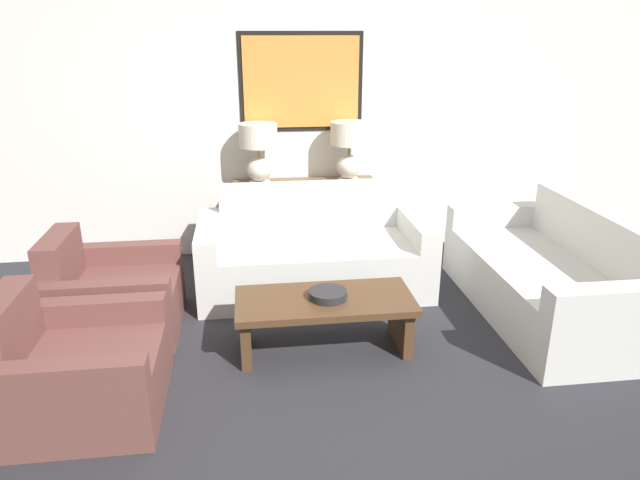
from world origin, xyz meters
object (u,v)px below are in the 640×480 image
console_table (305,220)px  couch_by_side (548,279)px  decorative_bowl (328,294)px  armchair_near_back_wall (112,297)px  coffee_table (325,311)px  couch_by_back_wall (313,256)px  armchair_near_camera (75,372)px  table_lamp_right (349,144)px  table_lamp_left (258,146)px

console_table → couch_by_side: 2.32m
decorative_bowl → armchair_near_back_wall: armchair_near_back_wall is taller
coffee_table → decorative_bowl: bearing=-11.0°
decorative_bowl → armchair_near_back_wall: (-1.58, 0.51, -0.17)m
coffee_table → couch_by_back_wall: bearing=87.5°
decorative_bowl → armchair_near_camera: armchair_near_camera is taller
table_lamp_right → armchair_near_camera: 3.20m
couch_by_back_wall → armchair_near_camera: 2.25m
armchair_near_back_wall → armchair_near_camera: same height
console_table → couch_by_back_wall: couch_by_back_wall is taller
table_lamp_left → table_lamp_right: same height
couch_by_back_wall → couch_by_side: same height
decorative_bowl → table_lamp_right: bearing=75.7°
table_lamp_left → coffee_table: (0.39, -1.79, -0.84)m
couch_by_side → armchair_near_back_wall: 3.42m
table_lamp_left → coffee_table: size_ratio=0.46×
table_lamp_right → armchair_near_camera: bearing=-131.6°
console_table → couch_by_back_wall: bearing=-90.0°
couch_by_side → armchair_near_camera: couch_by_side is taller
armchair_near_back_wall → armchair_near_camera: (0.00, -1.01, 0.00)m
console_table → table_lamp_right: (0.43, 0.00, 0.75)m
table_lamp_right → armchair_near_back_wall: (-2.04, -1.29, -0.87)m
table_lamp_right → decorative_bowl: 1.98m
armchair_near_camera → couch_by_side: bearing=13.9°
armchair_near_camera → armchair_near_back_wall: bearing=90.0°
decorative_bowl → armchair_near_camera: size_ratio=0.29×
coffee_table → armchair_near_camera: size_ratio=1.36×
coffee_table → armchair_near_camera: armchair_near_camera is taller
coffee_table → armchair_near_back_wall: size_ratio=1.36×
console_table → decorative_bowl: console_table is taller
couch_by_back_wall → armchair_near_back_wall: bearing=-160.7°
couch_by_side → decorative_bowl: couch_by_side is taller
armchair_near_camera → console_table: bearing=55.0°
decorative_bowl → coffee_table: bearing=169.0°
armchair_near_camera → table_lamp_right: bearing=48.4°
couch_by_back_wall → couch_by_side: 1.95m
console_table → table_lamp_right: 0.86m
table_lamp_right → coffee_table: table_lamp_right is taller
armchair_near_back_wall → armchair_near_camera: size_ratio=1.00×
table_lamp_left → armchair_near_back_wall: (-1.18, -1.29, -0.87)m
console_table → coffee_table: bearing=-91.5°
table_lamp_left → couch_by_side: bearing=-33.0°
table_lamp_right → couch_by_back_wall: bearing=-120.9°
decorative_bowl → console_table: bearing=89.2°
coffee_table → armchair_near_camera: bearing=-162.1°
console_table → decorative_bowl: 1.80m
console_table → armchair_near_back_wall: (-1.61, -1.29, -0.13)m
couch_by_back_wall → couch_by_side: (1.81, -0.73, 0.00)m
table_lamp_left → couch_by_back_wall: table_lamp_left is taller
couch_by_back_wall → armchair_near_camera: size_ratio=2.15×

